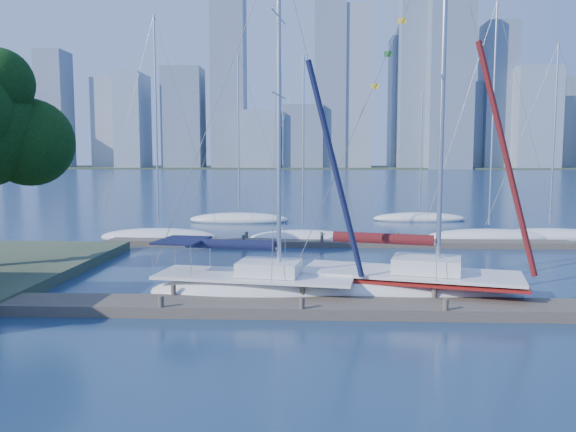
{
  "coord_description": "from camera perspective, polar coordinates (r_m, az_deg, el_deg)",
  "views": [
    {
      "loc": [
        0.32,
        -20.17,
        5.66
      ],
      "look_at": [
        -0.69,
        4.0,
        3.17
      ],
      "focal_mm": 35.0,
      "sensor_mm": 36.0,
      "label": 1
    }
  ],
  "objects": [
    {
      "name": "sailboat_maroon",
      "position": [
        23.33,
        12.32,
        -5.39
      ],
      "size": [
        9.8,
        5.3,
        15.53
      ],
      "rotation": [
        0.0,
        0.0,
        -0.25
      ],
      "color": "silver",
      "rests_on": "ground"
    },
    {
      "name": "sailboat_navy",
      "position": [
        22.71,
        -3.39,
        -5.62
      ],
      "size": [
        8.89,
        4.09,
        14.48
      ],
      "rotation": [
        0.0,
        0.0,
        -0.15
      ],
      "color": "silver",
      "rests_on": "ground"
    },
    {
      "name": "bg_boat_2",
      "position": [
        38.17,
        1.54,
        -2.23
      ],
      "size": [
        7.41,
        2.67,
        12.81
      ],
      "rotation": [
        0.0,
        0.0,
        0.03
      ],
      "color": "silver",
      "rests_on": "ground"
    },
    {
      "name": "bg_boat_0",
      "position": [
        39.84,
        -12.98,
        -1.99
      ],
      "size": [
        8.15,
        2.52,
        15.59
      ],
      "rotation": [
        0.0,
        0.0,
        0.0
      ],
      "color": "silver",
      "rests_on": "ground"
    },
    {
      "name": "ground",
      "position": [
        20.95,
        1.45,
        -9.8
      ],
      "size": [
        700.0,
        700.0,
        0.0
      ],
      "primitive_type": "plane",
      "color": "#182F4D",
      "rests_on": "ground"
    },
    {
      "name": "bg_boat_4",
      "position": [
        40.95,
        19.7,
        -1.98
      ],
      "size": [
        8.73,
        3.18,
        16.35
      ],
      "rotation": [
        0.0,
        0.0,
        -0.08
      ],
      "color": "silver",
      "rests_on": "ground"
    },
    {
      "name": "bg_boat_7",
      "position": [
        52.35,
        13.21,
        -0.21
      ],
      "size": [
        8.64,
        4.11,
        11.85
      ],
      "rotation": [
        0.0,
        0.0,
        -0.23
      ],
      "color": "silver",
      "rests_on": "ground"
    },
    {
      "name": "far_shore",
      "position": [
        340.21,
        2.36,
        4.92
      ],
      "size": [
        800.0,
        100.0,
        1.5
      ],
      "primitive_type": "cube",
      "color": "#38472D",
      "rests_on": "ground"
    },
    {
      "name": "far_dock",
      "position": [
        36.62,
        5.01,
        -2.75
      ],
      "size": [
        30.0,
        1.8,
        0.36
      ],
      "primitive_type": "cube",
      "color": "#433B31",
      "rests_on": "ground"
    },
    {
      "name": "bg_boat_5",
      "position": [
        42.96,
        25.01,
        -1.87
      ],
      "size": [
        8.77,
        3.13,
        13.74
      ],
      "rotation": [
        0.0,
        0.0,
        -0.08
      ],
      "color": "silver",
      "rests_on": "ground"
    },
    {
      "name": "bg_boat_6",
      "position": [
        50.04,
        -4.98,
        -0.29
      ],
      "size": [
        9.2,
        4.73,
        15.14
      ],
      "rotation": [
        0.0,
        0.0,
        0.26
      ],
      "color": "silver",
      "rests_on": "ground"
    },
    {
      "name": "skyline",
      "position": [
        312.65,
        5.57,
        11.63
      ],
      "size": [
        502.04,
        51.31,
        124.47
      ],
      "color": "#8095A5",
      "rests_on": "ground"
    },
    {
      "name": "near_dock",
      "position": [
        20.89,
        1.45,
        -9.27
      ],
      "size": [
        26.0,
        2.0,
        0.4
      ],
      "primitive_type": "cube",
      "color": "#433B31",
      "rests_on": "ground"
    }
  ]
}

